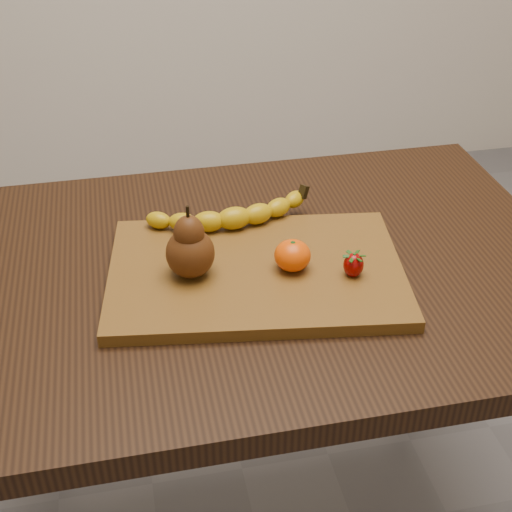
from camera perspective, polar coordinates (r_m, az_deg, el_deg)
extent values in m
cube|color=black|center=(1.15, 0.52, -1.37)|extent=(1.00, 0.70, 0.04)
cylinder|color=black|center=(1.62, -17.82, -8.13)|extent=(0.05, 0.05, 0.72)
cylinder|color=black|center=(1.73, 13.04, -4.18)|extent=(0.05, 0.05, 0.72)
cube|color=brown|center=(1.10, 0.00, -1.29)|extent=(0.49, 0.36, 0.02)
ellipsoid|color=#F34D02|center=(1.08, 2.94, 0.05)|extent=(0.07, 0.07, 0.05)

